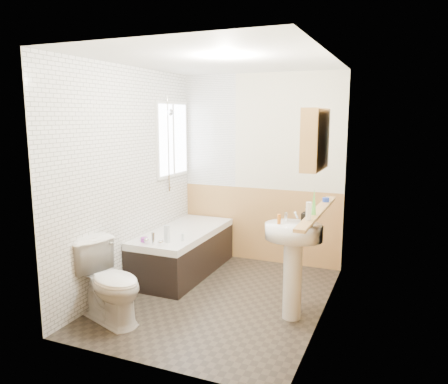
{
  "coord_description": "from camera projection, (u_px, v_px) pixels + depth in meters",
  "views": [
    {
      "loc": [
        1.78,
        -4.1,
        1.96
      ],
      "look_at": [
        0.0,
        0.15,
        1.15
      ],
      "focal_mm": 35.0,
      "sensor_mm": 36.0,
      "label": 1
    }
  ],
  "objects": [
    {
      "name": "wainscot_right",
      "position": [
        321.0,
        268.0,
        4.24
      ],
      "size": [
        0.01,
        2.8,
        1.0
      ],
      "primitive_type": "cube",
      "color": "tan",
      "rests_on": "wall_right"
    },
    {
      "name": "green_bottle",
      "position": [
        314.0,
        202.0,
        3.92
      ],
      "size": [
        0.06,
        0.06,
        0.24
      ],
      "primitive_type": "cone",
      "rotation": [
        0.0,
        0.0,
        0.3
      ],
      "color": "#59C647",
      "rests_on": "pine_shelf"
    },
    {
      "name": "pine_shelf",
      "position": [
        318.0,
        212.0,
        4.13
      ],
      "size": [
        0.1,
        1.55,
        0.03
      ],
      "primitive_type": "cube",
      "color": "tan",
      "rests_on": "wall_right"
    },
    {
      "name": "medicine_cabinet",
      "position": [
        315.0,
        139.0,
        3.92
      ],
      "size": [
        0.15,
        0.61,
        0.55
      ],
      "color": "tan",
      "rests_on": "wall_right"
    },
    {
      "name": "tile_return_back",
      "position": [
        210.0,
        131.0,
        5.97
      ],
      "size": [
        0.75,
        0.01,
        1.5
      ],
      "primitive_type": "cube",
      "color": "white",
      "rests_on": "wall_back"
    },
    {
      "name": "window",
      "position": [
        173.0,
        139.0,
        5.72
      ],
      "size": [
        0.03,
        0.79,
        0.99
      ],
      "color": "white",
      "rests_on": "wall_left"
    },
    {
      "name": "clear_bottle",
      "position": [
        279.0,
        219.0,
        4.13
      ],
      "size": [
        0.04,
        0.04,
        0.1
      ],
      "primitive_type": "cylinder",
      "rotation": [
        0.0,
        0.0,
        0.15
      ],
      "color": "orange",
      "rests_on": "sink"
    },
    {
      "name": "floor",
      "position": [
        219.0,
        298.0,
        4.74
      ],
      "size": [
        2.8,
        2.8,
        0.0
      ],
      "primitive_type": "plane",
      "color": "#2A241D",
      "rests_on": "ground"
    },
    {
      "name": "tile_cladding_left",
      "position": [
        130.0,
        179.0,
        4.93
      ],
      "size": [
        0.01,
        2.8,
        2.5
      ],
      "primitive_type": "cube",
      "color": "white",
      "rests_on": "wall_left"
    },
    {
      "name": "soap_bottle",
      "position": [
        307.0,
        222.0,
        4.02
      ],
      "size": [
        0.11,
        0.21,
        0.09
      ],
      "primitive_type": "imported",
      "rotation": [
        0.0,
        0.0,
        -0.09
      ],
      "color": "black",
      "rests_on": "sink"
    },
    {
      "name": "wall_back",
      "position": [
        260.0,
        170.0,
        5.8
      ],
      "size": [
        2.2,
        0.02,
        2.5
      ],
      "primitive_type": "cube",
      "color": "beige",
      "rests_on": "ground"
    },
    {
      "name": "wall_front",
      "position": [
        143.0,
        212.0,
        3.24
      ],
      "size": [
        2.2,
        0.02,
        2.5
      ],
      "primitive_type": "cube",
      "color": "beige",
      "rests_on": "ground"
    },
    {
      "name": "orange_bottle",
      "position": [
        183.0,
        237.0,
        4.94
      ],
      "size": [
        0.04,
        0.04,
        0.09
      ],
      "primitive_type": "cylinder",
      "rotation": [
        0.0,
        0.0,
        -0.34
      ],
      "color": "silver",
      "rests_on": "bathtub"
    },
    {
      "name": "toilet",
      "position": [
        110.0,
        282.0,
        4.17
      ],
      "size": [
        0.89,
        0.68,
        0.77
      ],
      "primitive_type": "imported",
      "rotation": [
        0.0,
        0.0,
        1.22
      ],
      "color": "white",
      "rests_on": "floor"
    },
    {
      "name": "wainscot_back",
      "position": [
        259.0,
        225.0,
        5.91
      ],
      "size": [
        2.2,
        0.01,
        1.0
      ],
      "primitive_type": "cube",
      "color": "tan",
      "rests_on": "wall_back"
    },
    {
      "name": "black_jar",
      "position": [
        326.0,
        200.0,
        4.52
      ],
      "size": [
        0.09,
        0.09,
        0.05
      ],
      "primitive_type": "cylinder",
      "rotation": [
        0.0,
        0.0,
        0.36
      ],
      "color": "#19339E",
      "rests_on": "pine_shelf"
    },
    {
      "name": "wall_right",
      "position": [
        327.0,
        192.0,
        4.1
      ],
      "size": [
        0.02,
        2.8,
        2.5
      ],
      "primitive_type": "cube",
      "color": "beige",
      "rests_on": "ground"
    },
    {
      "name": "shower_riser",
      "position": [
        169.0,
        137.0,
        5.57
      ],
      "size": [
        0.11,
        0.08,
        1.22
      ],
      "color": "silver",
      "rests_on": "wall_left"
    },
    {
      "name": "foam_can",
      "position": [
        309.0,
        211.0,
        3.72
      ],
      "size": [
        0.06,
        0.06,
        0.16
      ],
      "primitive_type": "cylinder",
      "rotation": [
        0.0,
        0.0,
        -0.32
      ],
      "color": "silver",
      "rests_on": "pine_shelf"
    },
    {
      "name": "wainscot_front",
      "position": [
        148.0,
        306.0,
        3.39
      ],
      "size": [
        2.2,
        0.01,
        1.0
      ],
      "primitive_type": "cube",
      "color": "tan",
      "rests_on": "wall_front"
    },
    {
      "name": "wall_left",
      "position": [
        129.0,
        179.0,
        4.94
      ],
      "size": [
        0.02,
        2.8,
        2.5
      ],
      "primitive_type": "cube",
      "color": "beige",
      "rests_on": "ground"
    },
    {
      "name": "sink",
      "position": [
        293.0,
        252.0,
        4.17
      ],
      "size": [
        0.55,
        0.45,
        1.06
      ],
      "rotation": [
        0.0,
        0.0,
        0.22
      ],
      "color": "white",
      "rests_on": "floor"
    },
    {
      "name": "ceiling",
      "position": [
        218.0,
        60.0,
        4.31
      ],
      "size": [
        2.8,
        2.8,
        0.0
      ],
      "primitive_type": "plane",
      "rotation": [
        3.14,
        0.0,
        0.0
      ],
      "color": "white",
      "rests_on": "ground"
    },
    {
      "name": "blue_gel",
      "position": [
        167.0,
        234.0,
        4.88
      ],
      "size": [
        0.06,
        0.05,
        0.2
      ],
      "primitive_type": "cube",
      "rotation": [
        0.0,
        0.0,
        -0.25
      ],
      "color": "silver",
      "rests_on": "bathtub"
    },
    {
      "name": "cream_jar",
      "position": [
        144.0,
        240.0,
        4.92
      ],
      "size": [
        0.09,
        0.09,
        0.05
      ],
      "primitive_type": "cylinder",
      "rotation": [
        0.0,
        0.0,
        0.1
      ],
      "color": "purple",
      "rests_on": "bathtub"
    },
    {
      "name": "bathtub",
      "position": [
        183.0,
        250.0,
        5.48
      ],
      "size": [
        0.7,
        1.59,
        0.69
      ],
      "color": "black",
      "rests_on": "floor"
    }
  ]
}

